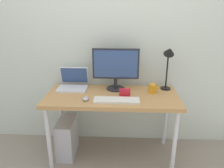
{
  "coord_description": "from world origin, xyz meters",
  "views": [
    {
      "loc": [
        0.1,
        -2.09,
        1.59
      ],
      "look_at": [
        0.0,
        0.0,
        0.85
      ],
      "focal_mm": 35.03,
      "sensor_mm": 36.0,
      "label": 1
    }
  ],
  "objects_px": {
    "laptop": "(73,83)",
    "desk_lamp": "(169,58)",
    "keyboard": "(117,100)",
    "monitor": "(116,67)",
    "photo_frame": "(125,93)",
    "desk": "(112,101)",
    "mouse": "(86,99)",
    "coffee_mug": "(152,89)",
    "computer_tower": "(67,137)"
  },
  "relations": [
    {
      "from": "coffee_mug",
      "to": "computer_tower",
      "type": "bearing_deg",
      "value": -174.81
    },
    {
      "from": "desk_lamp",
      "to": "mouse",
      "type": "distance_m",
      "value": 0.95
    },
    {
      "from": "coffee_mug",
      "to": "computer_tower",
      "type": "xyz_separation_m",
      "value": [
        -0.93,
        -0.08,
        -0.57
      ]
    },
    {
      "from": "mouse",
      "to": "coffee_mug",
      "type": "height_order",
      "value": "coffee_mug"
    },
    {
      "from": "desk",
      "to": "monitor",
      "type": "relative_size",
      "value": 2.75
    },
    {
      "from": "desk",
      "to": "mouse",
      "type": "height_order",
      "value": "mouse"
    },
    {
      "from": "desk",
      "to": "monitor",
      "type": "bearing_deg",
      "value": 79.68
    },
    {
      "from": "desk",
      "to": "photo_frame",
      "type": "height_order",
      "value": "photo_frame"
    },
    {
      "from": "desk_lamp",
      "to": "coffee_mug",
      "type": "relative_size",
      "value": 4.33
    },
    {
      "from": "desk",
      "to": "mouse",
      "type": "bearing_deg",
      "value": -149.45
    },
    {
      "from": "monitor",
      "to": "desk_lamp",
      "type": "relative_size",
      "value": 1.0
    },
    {
      "from": "coffee_mug",
      "to": "keyboard",
      "type": "bearing_deg",
      "value": -147.19
    },
    {
      "from": "monitor",
      "to": "keyboard",
      "type": "xyz_separation_m",
      "value": [
        0.02,
        -0.34,
        -0.24
      ]
    },
    {
      "from": "keyboard",
      "to": "desk_lamp",
      "type": "bearing_deg",
      "value": 32.32
    },
    {
      "from": "laptop",
      "to": "coffee_mug",
      "type": "distance_m",
      "value": 0.87
    },
    {
      "from": "monitor",
      "to": "desk_lamp",
      "type": "bearing_deg",
      "value": 0.1
    },
    {
      "from": "computer_tower",
      "to": "keyboard",
      "type": "bearing_deg",
      "value": -15.58
    },
    {
      "from": "laptop",
      "to": "computer_tower",
      "type": "height_order",
      "value": "laptop"
    },
    {
      "from": "keyboard",
      "to": "mouse",
      "type": "relative_size",
      "value": 4.89
    },
    {
      "from": "desk",
      "to": "photo_frame",
      "type": "relative_size",
      "value": 12.44
    },
    {
      "from": "desk_lamp",
      "to": "photo_frame",
      "type": "xyz_separation_m",
      "value": [
        -0.45,
        -0.23,
        -0.31
      ]
    },
    {
      "from": "desk",
      "to": "computer_tower",
      "type": "bearing_deg",
      "value": -178.97
    },
    {
      "from": "keyboard",
      "to": "monitor",
      "type": "bearing_deg",
      "value": 93.48
    },
    {
      "from": "keyboard",
      "to": "coffee_mug",
      "type": "height_order",
      "value": "coffee_mug"
    },
    {
      "from": "desk",
      "to": "monitor",
      "type": "distance_m",
      "value": 0.37
    },
    {
      "from": "keyboard",
      "to": "photo_frame",
      "type": "relative_size",
      "value": 4.0
    },
    {
      "from": "computer_tower",
      "to": "desk",
      "type": "bearing_deg",
      "value": 1.03
    },
    {
      "from": "mouse",
      "to": "laptop",
      "type": "bearing_deg",
      "value": 120.11
    },
    {
      "from": "laptop",
      "to": "desk_lamp",
      "type": "distance_m",
      "value": 1.07
    },
    {
      "from": "mouse",
      "to": "desk",
      "type": "bearing_deg",
      "value": 30.55
    },
    {
      "from": "coffee_mug",
      "to": "photo_frame",
      "type": "bearing_deg",
      "value": -156.41
    },
    {
      "from": "coffee_mug",
      "to": "laptop",
      "type": "bearing_deg",
      "value": 172.37
    },
    {
      "from": "monitor",
      "to": "computer_tower",
      "type": "distance_m",
      "value": 0.96
    },
    {
      "from": "photo_frame",
      "to": "computer_tower",
      "type": "distance_m",
      "value": 0.85
    },
    {
      "from": "keyboard",
      "to": "photo_frame",
      "type": "distance_m",
      "value": 0.14
    },
    {
      "from": "desk_lamp",
      "to": "keyboard",
      "type": "bearing_deg",
      "value": -147.68
    },
    {
      "from": "monitor",
      "to": "laptop",
      "type": "relative_size",
      "value": 1.56
    },
    {
      "from": "laptop",
      "to": "desk_lamp",
      "type": "relative_size",
      "value": 0.65
    },
    {
      "from": "laptop",
      "to": "computer_tower",
      "type": "distance_m",
      "value": 0.62
    },
    {
      "from": "laptop",
      "to": "photo_frame",
      "type": "height_order",
      "value": "laptop"
    },
    {
      "from": "desk_lamp",
      "to": "computer_tower",
      "type": "bearing_deg",
      "value": -170.52
    },
    {
      "from": "coffee_mug",
      "to": "desk_lamp",
      "type": "bearing_deg",
      "value": 31.17
    },
    {
      "from": "desk_lamp",
      "to": "keyboard",
      "type": "xyz_separation_m",
      "value": [
        -0.53,
        -0.34,
        -0.34
      ]
    },
    {
      "from": "photo_frame",
      "to": "monitor",
      "type": "bearing_deg",
      "value": 113.97
    },
    {
      "from": "laptop",
      "to": "mouse",
      "type": "xyz_separation_m",
      "value": [
        0.2,
        -0.34,
        -0.04
      ]
    },
    {
      "from": "keyboard",
      "to": "computer_tower",
      "type": "height_order",
      "value": "keyboard"
    },
    {
      "from": "desk",
      "to": "coffee_mug",
      "type": "bearing_deg",
      "value": 10.08
    },
    {
      "from": "laptop",
      "to": "keyboard",
      "type": "height_order",
      "value": "laptop"
    },
    {
      "from": "desk",
      "to": "desk_lamp",
      "type": "relative_size",
      "value": 2.76
    },
    {
      "from": "laptop",
      "to": "photo_frame",
      "type": "relative_size",
      "value": 2.91
    }
  ]
}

